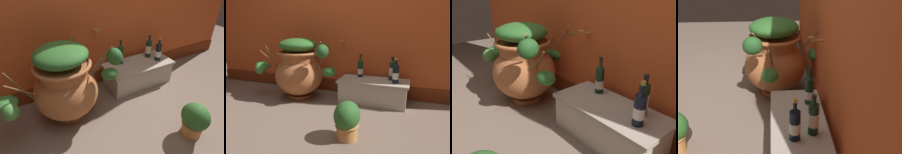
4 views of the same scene
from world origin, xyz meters
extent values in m
plane|color=#7A6656|center=(0.00, 0.00, 0.00)|extent=(7.00, 7.00, 0.00)
cube|color=maroon|center=(0.00, 1.10, 0.09)|extent=(4.40, 0.02, 0.18)
cylinder|color=#B28433|center=(0.01, 1.05, 0.72)|extent=(0.02, 0.10, 0.02)
torus|color=#B28433|center=(0.01, 1.00, 0.75)|extent=(0.06, 0.06, 0.01)
cylinder|color=#B26638|center=(-0.47, 0.70, 0.02)|extent=(0.29, 0.29, 0.04)
ellipsoid|color=#B26638|center=(-0.47, 0.70, 0.31)|extent=(0.62, 0.62, 0.53)
cylinder|color=#B26638|center=(-0.47, 0.70, 0.55)|extent=(0.44, 0.44, 0.11)
torus|color=#B26638|center=(-0.47, 0.70, 0.61)|extent=(0.53, 0.53, 0.04)
cylinder|color=brown|center=(-0.12, 0.66, 0.52)|extent=(0.20, 0.04, 0.21)
ellipsoid|color=#2D6628|center=(-0.02, 0.65, 0.40)|extent=(0.18, 0.15, 0.12)
cylinder|color=brown|center=(-0.30, 1.06, 0.66)|extent=(0.10, 0.22, 0.31)
ellipsoid|color=#2D6628|center=(-0.23, 1.20, 0.67)|extent=(0.20, 0.21, 0.12)
cylinder|color=brown|center=(-0.84, 0.58, 0.52)|extent=(0.24, 0.09, 0.25)
ellipsoid|color=#428438|center=(-0.97, 0.54, 0.39)|extent=(0.13, 0.15, 0.15)
cylinder|color=brown|center=(-0.86, 0.65, 0.53)|extent=(0.16, 0.03, 0.32)
ellipsoid|color=#387A33|center=(-1.00, 0.63, 0.41)|extent=(0.22, 0.18, 0.12)
cylinder|color=brown|center=(-0.14, 0.55, 0.66)|extent=(0.18, 0.09, 0.24)
ellipsoid|color=#235623|center=(-0.04, 0.51, 0.67)|extent=(0.14, 0.17, 0.16)
cylinder|color=brown|center=(-0.51, 1.02, 0.52)|extent=(0.03, 0.15, 0.18)
ellipsoid|color=#387A33|center=(-0.52, 1.10, 0.40)|extent=(0.24, 0.13, 0.11)
ellipsoid|color=#2D6628|center=(-0.47, 0.70, 0.71)|extent=(0.48, 0.48, 0.17)
cube|color=beige|center=(0.49, 0.85, 0.15)|extent=(0.81, 0.38, 0.29)
cube|color=#AEA592|center=(0.49, 0.85, 0.28)|extent=(0.86, 0.40, 0.03)
cylinder|color=black|center=(0.29, 0.96, 0.40)|extent=(0.07, 0.07, 0.21)
cone|color=black|center=(0.29, 0.96, 0.51)|extent=(0.07, 0.07, 0.04)
cylinder|color=black|center=(0.29, 0.96, 0.55)|extent=(0.02, 0.02, 0.09)
cylinder|color=black|center=(0.29, 0.96, 0.58)|extent=(0.03, 0.03, 0.02)
cylinder|color=white|center=(0.29, 0.96, 0.37)|extent=(0.07, 0.07, 0.07)
cylinder|color=black|center=(0.76, 0.81, 0.39)|extent=(0.07, 0.07, 0.21)
cone|color=black|center=(0.76, 0.81, 0.51)|extent=(0.07, 0.07, 0.04)
cylinder|color=black|center=(0.76, 0.81, 0.54)|extent=(0.03, 0.03, 0.09)
cylinder|color=#B7932D|center=(0.76, 0.81, 0.58)|extent=(0.03, 0.03, 0.02)
cylinder|color=silver|center=(0.76, 0.81, 0.38)|extent=(0.07, 0.07, 0.07)
cylinder|color=black|center=(0.70, 0.94, 0.40)|extent=(0.07, 0.07, 0.22)
cone|color=black|center=(0.70, 0.94, 0.52)|extent=(0.07, 0.07, 0.04)
cylinder|color=black|center=(0.70, 0.94, 0.55)|extent=(0.03, 0.03, 0.07)
cylinder|color=black|center=(0.70, 0.94, 0.57)|extent=(0.03, 0.03, 0.02)
cylinder|color=beige|center=(0.70, 0.94, 0.40)|extent=(0.07, 0.07, 0.10)
camera|label=1|loc=(-0.78, -0.81, 1.45)|focal=30.45mm
camera|label=2|loc=(0.97, -1.66, 0.97)|focal=33.73mm
camera|label=3|loc=(1.38, -0.29, 1.11)|focal=35.36mm
camera|label=4|loc=(2.35, 0.68, 1.48)|focal=47.79mm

